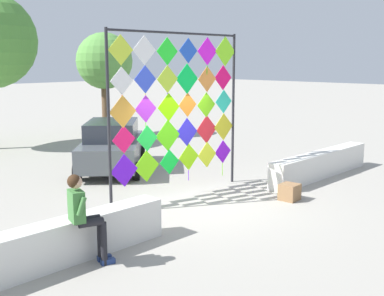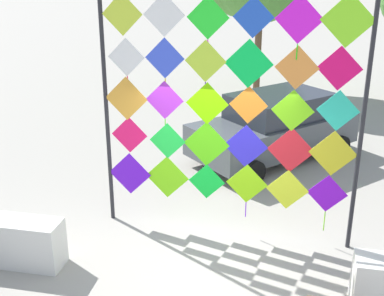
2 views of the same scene
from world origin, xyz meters
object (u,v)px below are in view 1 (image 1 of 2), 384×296
object	(u,v)px
cardboard_box_large	(289,192)
tree_far_right	(107,61)
parked_car	(112,145)
kite_display_rack	(178,103)
seated_vendor	(84,212)

from	to	relation	value
cardboard_box_large	tree_far_right	size ratio (longest dim) A/B	0.09
parked_car	cardboard_box_large	world-z (taller)	parked_car
parked_car	kite_display_rack	bearing A→B (deg)	-99.87
tree_far_right	seated_vendor	bearing A→B (deg)	-128.03
seated_vendor	cardboard_box_large	world-z (taller)	seated_vendor
tree_far_right	cardboard_box_large	bearing A→B (deg)	-104.82
parked_car	tree_far_right	bearing A→B (deg)	54.43
kite_display_rack	tree_far_right	distance (m)	10.31
seated_vendor	tree_far_right	distance (m)	14.35
parked_car	cardboard_box_large	bearing A→B (deg)	-80.77
seated_vendor	kite_display_rack	bearing A→B (deg)	25.69
parked_car	seated_vendor	bearing A→B (deg)	-130.32
kite_display_rack	cardboard_box_large	bearing A→B (deg)	-55.03
seated_vendor	tree_far_right	bearing A→B (deg)	51.97
cardboard_box_large	tree_far_right	world-z (taller)	tree_far_right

